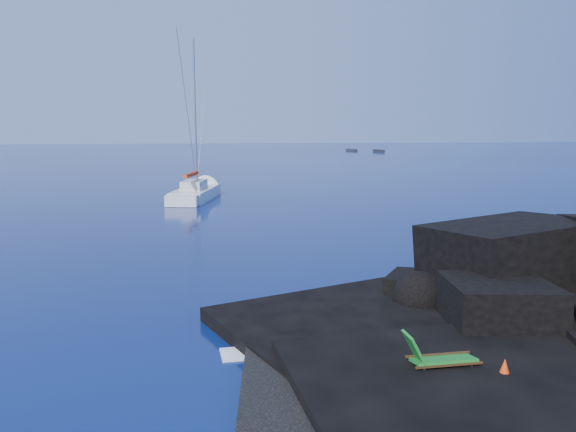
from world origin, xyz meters
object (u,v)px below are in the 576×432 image
sailboat (196,199)px  marker_cone (504,371)px  sunbather (481,341)px  distant_boat_a (352,151)px  distant_boat_b (379,152)px  deck_chair (444,351)px

sailboat → marker_cone: sailboat is taller
sailboat → sunbather: 36.60m
distant_boat_a → distant_boat_b: distant_boat_b is taller
sailboat → marker_cone: size_ratio=22.29×
deck_chair → sunbather: (1.74, 1.55, -0.44)m
sailboat → deck_chair: 37.75m
marker_cone → deck_chair: bearing=151.0°
sunbather → distant_boat_b: (33.48, 122.42, -0.51)m
deck_chair → sunbather: deck_chair is taller
marker_cone → distant_boat_b: bearing=74.7°
sunbather → sailboat: bearing=113.4°
sunbather → distant_boat_a: size_ratio=0.40×
distant_boat_a → distant_boat_b: 8.10m
distant_boat_b → distant_boat_a: bearing=125.2°
distant_boat_a → sunbather: bearing=-119.7°
sailboat → marker_cone: (8.29, -37.74, 0.66)m
sailboat → sunbather: sailboat is taller
sailboat → distant_boat_a: 99.96m
deck_chair → distant_boat_a: (29.78, 129.98, -0.95)m
deck_chair → marker_cone: 1.41m
marker_cone → distant_boat_b: (34.01, 124.64, -0.66)m
deck_chair → distant_boat_b: (35.21, 123.97, -0.95)m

